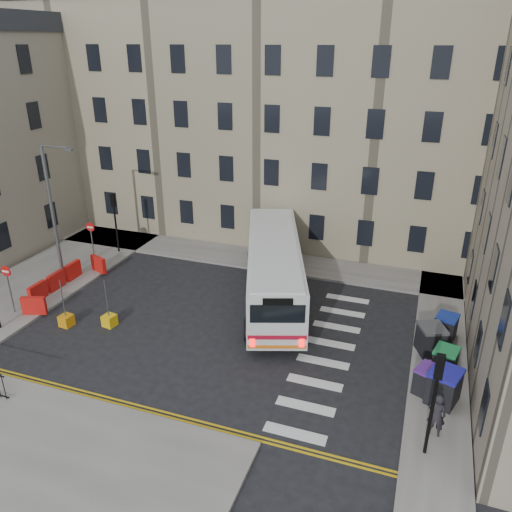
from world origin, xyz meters
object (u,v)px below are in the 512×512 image
Objects in this scene: bollard_chevron at (66,321)px; pedestrian at (437,415)px; wheelie_bin_a at (444,386)px; wheelie_bin_d at (431,339)px; streetlamp at (52,211)px; wheelie_bin_b at (428,380)px; bus at (274,267)px; bollard_yellow at (110,320)px; wheelie_bin_c at (445,361)px; wheelie_bin_e at (446,327)px.

pedestrian is at bearing -6.17° from bollard_chevron.
pedestrian reaches higher than wheelie_bin_a.
wheelie_bin_d is 5.48m from pedestrian.
bollard_chevron is (3.89, -4.52, -4.04)m from streetlamp.
wheelie_bin_a is 1.20× the size of wheelie_bin_b.
streetlamp reaches higher than wheelie_bin_a.
pedestrian is (0.35, -2.41, 0.30)m from wheelie_bin_b.
wheelie_bin_a is 0.72m from wheelie_bin_b.
pedestrian is at bearing -62.50° from bus.
streetlamp reaches higher than pedestrian.
wheelie_bin_d is 0.89× the size of pedestrian.
wheelie_bin_d reaches higher than bollard_yellow.
wheelie_bin_b is 0.76× the size of pedestrian.
wheelie_bin_c reaches higher than bollard_yellow.
bus is 10.47m from wheelie_bin_b.
wheelie_bin_c reaches higher than bollard_chevron.
wheelie_bin_e is 16.79m from bollard_yellow.
bollard_yellow is at bearing -160.87° from wheelie_bin_c.
pedestrian is at bearing -9.61° from bollard_yellow.
wheelie_bin_e is at bearing 105.70° from wheelie_bin_b.
wheelie_bin_a is 1.24× the size of wheelie_bin_e.
streetlamp reaches higher than wheelie_bin_c.
pedestrian reaches higher than wheelie_bin_d.
wheelie_bin_a is 16.17m from bollard_yellow.
streetlamp is 5.07× the size of wheelie_bin_a.
bus reaches higher than wheelie_bin_e.
bus is 12.24m from pedestrian.
wheelie_bin_e is 0.73× the size of pedestrian.
bollard_chevron is (-17.62, -0.47, -0.44)m from wheelie_bin_b.
bollard_yellow is at bearing -8.07° from pedestrian.
wheelie_bin_b is 2.24× the size of bollard_chevron.
pedestrian is at bearing -79.91° from wheelie_bin_c.
pedestrian reaches higher than wheelie_bin_e.
wheelie_bin_c is at bearing 6.50° from bollard_chevron.
streetlamp reaches higher than wheelie_bin_d.
wheelie_bin_a is at bearing -76.97° from wheelie_bin_c.
wheelie_bin_c is (9.18, -4.35, -1.16)m from bus.
bus reaches higher than wheelie_bin_d.
bollard_chevron is (-18.23, -0.10, -0.58)m from wheelie_bin_a.
bus is at bearing 138.28° from wheelie_bin_d.
wheelie_bin_d reaches higher than wheelie_bin_e.
wheelie_bin_c is (22.17, -2.44, -3.58)m from streetlamp.
streetlamp is 4.59× the size of pedestrian.
wheelie_bin_b is at bearing -1.02° from bollard_yellow.
wheelie_bin_c reaches higher than wheelie_bin_b.
bollard_yellow is (-15.89, 2.69, -0.74)m from pedestrian.
wheelie_bin_a is 1.24× the size of wheelie_bin_c.
wheelie_bin_c is at bearing -6.28° from streetlamp.
wheelie_bin_d is at bearing 11.29° from bollard_chevron.
wheelie_bin_d reaches higher than bollard_chevron.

